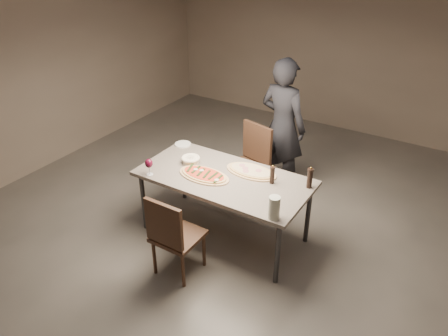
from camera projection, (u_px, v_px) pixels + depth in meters
The scene contains 14 objects.
room at pixel (224, 118), 4.21m from camera, with size 7.00×7.00×7.00m.
dining_table at pixel (224, 181), 4.56m from camera, with size 1.80×0.90×0.75m.
zucchini_pizza at pixel (204, 175), 4.53m from camera, with size 0.58×0.32×0.05m.
ham_pizza at pixel (251, 171), 4.59m from camera, with size 0.57×0.31×0.04m.
bread_basket at pixel (191, 159), 4.76m from camera, with size 0.20×0.20×0.07m.
oil_dish at pixel (241, 168), 4.66m from camera, with size 0.14×0.14×0.02m.
pepper_mill_left at pixel (272, 175), 4.37m from camera, with size 0.05×0.05×0.21m.
pepper_mill_right at pixel (310, 178), 4.29m from camera, with size 0.06×0.06×0.23m.
carafe at pixel (274, 208), 3.85m from camera, with size 0.10×0.10×0.22m.
wine_glass at pixel (149, 164), 4.50m from camera, with size 0.08×0.08×0.18m.
side_plate at pixel (183, 144), 5.17m from camera, with size 0.19×0.19×0.01m.
chair_near at pixel (172, 233), 4.10m from camera, with size 0.43×0.43×0.90m.
chair_far at pixel (250, 159), 5.29m from camera, with size 0.55×0.55×0.97m.
diner at pixel (283, 126), 5.37m from camera, with size 0.63×0.41×1.72m, color black.
Camera 1 is at (2.06, -3.31, 3.06)m, focal length 35.00 mm.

